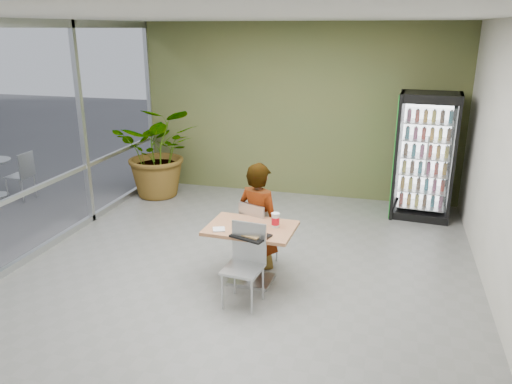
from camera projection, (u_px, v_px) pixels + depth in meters
The scene contains 13 objects.
ground at pixel (243, 274), 6.57m from camera, with size 7.00×7.00×0.00m, color slate.
room_envelope at pixel (242, 156), 6.07m from camera, with size 6.00×7.00×3.20m, color silver, non-canonical shape.
storefront_frame at pixel (32, 142), 6.82m from camera, with size 0.10×7.00×3.20m, color #B0B3B5, non-canonical shape.
dining_table at pixel (251, 242), 6.21m from camera, with size 1.10×0.79×0.75m.
chair_far at pixel (256, 229), 6.65m from camera, with size 0.51×0.52×0.90m.
chair_near at pixel (246, 257), 5.76m from camera, with size 0.46×0.47×0.95m.
seated_woman at pixel (259, 225), 6.66m from camera, with size 0.64×0.41×1.74m, color black.
pizza_plate at pixel (247, 225), 6.14m from camera, with size 0.28×0.28×0.03m.
soda_cup at pixel (275, 220), 6.10m from camera, with size 0.10×0.10×0.18m.
napkin_stack at pixel (219, 229), 6.03m from camera, with size 0.14×0.14×0.02m, color silver.
cafeteria_tray at pixel (251, 236), 5.84m from camera, with size 0.42×0.30×0.02m, color black.
beverage_fridge at pixel (425, 156), 8.29m from camera, with size 1.02×0.81×2.10m.
potted_plant at pixel (160, 151), 9.40m from camera, with size 1.57×1.35×1.74m, color #2B6C2C.
Camera 1 is at (1.72, -5.65, 3.07)m, focal length 35.00 mm.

